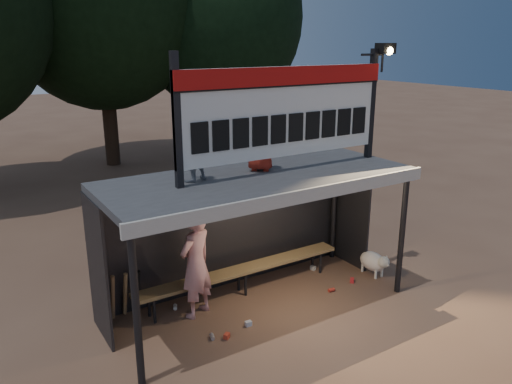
{
  "coord_description": "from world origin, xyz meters",
  "views": [
    {
      "loc": [
        -4.09,
        -6.41,
        4.34
      ],
      "look_at": [
        0.2,
        0.4,
        1.9
      ],
      "focal_mm": 35.0,
      "sensor_mm": 36.0,
      "label": 1
    }
  ],
  "objects": [
    {
      "name": "ground",
      "position": [
        0.0,
        0.0,
        0.0
      ],
      "size": [
        80.0,
        80.0,
        0.0
      ],
      "primitive_type": "plane",
      "color": "brown",
      "rests_on": "ground"
    },
    {
      "name": "dugout_shelter",
      "position": [
        0.0,
        0.24,
        1.85
      ],
      "size": [
        5.1,
        2.08,
        2.32
      ],
      "color": "#39393C",
      "rests_on": "ground"
    },
    {
      "name": "tree_right",
      "position": [
        5.0,
        10.5,
        5.19
      ],
      "size": [
        6.08,
        6.08,
        8.72
      ],
      "color": "#312015",
      "rests_on": "ground"
    },
    {
      "name": "child_b",
      "position": [
        0.17,
        0.22,
        2.85
      ],
      "size": [
        0.61,
        0.58,
        1.05
      ],
      "primitive_type": "imported",
      "rotation": [
        0.0,
        0.0,
        2.49
      ],
      "color": "maroon",
      "rests_on": "dugout_shelter"
    },
    {
      "name": "child_a",
      "position": [
        -1.05,
        0.22,
        2.78
      ],
      "size": [
        0.52,
        0.45,
        0.92
      ],
      "primitive_type": "imported",
      "rotation": [
        0.0,
        0.0,
        3.39
      ],
      "color": "gray",
      "rests_on": "dugout_shelter"
    },
    {
      "name": "bats",
      "position": [
        -2.03,
        0.82,
        0.43
      ],
      "size": [
        0.47,
        0.32,
        0.84
      ],
      "color": "#946B45",
      "rests_on": "ground"
    },
    {
      "name": "litter",
      "position": [
        0.19,
        -0.1,
        0.04
      ],
      "size": [
        3.31,
        1.36,
        0.08
      ],
      "color": "#B7341F",
      "rests_on": "ground"
    },
    {
      "name": "bench",
      "position": [
        0.0,
        0.55,
        0.43
      ],
      "size": [
        4.0,
        0.35,
        0.48
      ],
      "color": "olive",
      "rests_on": "ground"
    },
    {
      "name": "scoreboard_assembly",
      "position": [
        0.56,
        -0.01,
        3.32
      ],
      "size": [
        4.1,
        0.27,
        1.99
      ],
      "color": "black",
      "rests_on": "dugout_shelter"
    },
    {
      "name": "player",
      "position": [
        -1.0,
        0.32,
        0.91
      ],
      "size": [
        0.78,
        0.67,
        1.81
      ],
      "primitive_type": "imported",
      "rotation": [
        0.0,
        0.0,
        3.56
      ],
      "color": "silver",
      "rests_on": "ground"
    },
    {
      "name": "dog",
      "position": [
        2.51,
        -0.19,
        0.28
      ],
      "size": [
        0.36,
        0.81,
        0.49
      ],
      "color": "white",
      "rests_on": "ground"
    }
  ]
}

